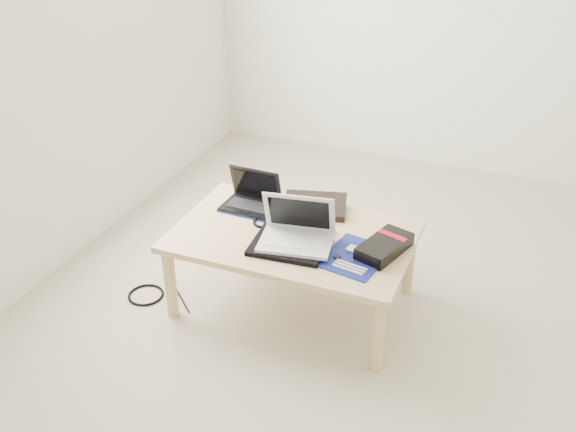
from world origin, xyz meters
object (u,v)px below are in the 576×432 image
at_px(netbook, 252,199).
at_px(gpu_box, 384,247).
at_px(coffee_table, 293,243).
at_px(white_laptop, 297,232).

relative_size(netbook, gpu_box, 0.89).
distance_m(coffee_table, white_laptop, 0.15).
distance_m(netbook, white_laptop, 0.42).
bearing_deg(netbook, coffee_table, -30.55).
xyz_separation_m(netbook, white_laptop, (0.34, -0.25, 0.03)).
xyz_separation_m(white_laptop, gpu_box, (0.38, 0.08, -0.04)).
distance_m(coffee_table, gpu_box, 0.44).
relative_size(coffee_table, gpu_box, 3.55).
xyz_separation_m(coffee_table, white_laptop, (0.05, -0.08, 0.11)).
bearing_deg(netbook, white_laptop, -36.51).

